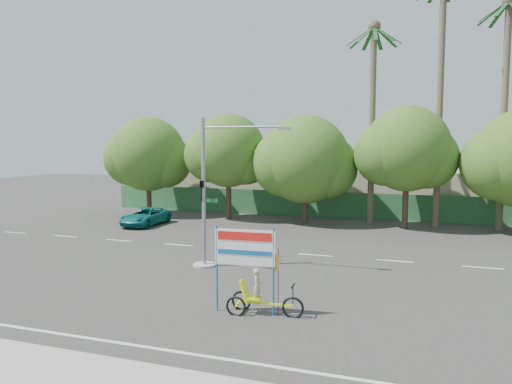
% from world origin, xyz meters
% --- Properties ---
extents(ground, '(120.00, 120.00, 0.00)m').
position_xyz_m(ground, '(0.00, 0.00, 0.00)').
color(ground, '#33302D').
rests_on(ground, ground).
extents(sidewalk_near, '(50.00, 2.40, 0.12)m').
position_xyz_m(sidewalk_near, '(0.00, -7.50, 0.06)').
color(sidewalk_near, gray).
rests_on(sidewalk_near, ground).
extents(fence, '(38.00, 0.08, 2.00)m').
position_xyz_m(fence, '(0.00, 21.50, 1.00)').
color(fence, '#336B3D').
rests_on(fence, ground).
extents(building_left, '(12.00, 8.00, 4.00)m').
position_xyz_m(building_left, '(-10.00, 26.00, 2.00)').
color(building_left, '#BAAC93').
rests_on(building_left, ground).
extents(building_right, '(14.00, 8.00, 3.60)m').
position_xyz_m(building_right, '(8.00, 26.00, 1.80)').
color(building_right, '#BAAC93').
rests_on(building_right, ground).
extents(tree_far_left, '(7.14, 6.00, 7.96)m').
position_xyz_m(tree_far_left, '(-14.05, 18.00, 4.76)').
color(tree_far_left, '#473828').
rests_on(tree_far_left, ground).
extents(tree_left, '(6.66, 5.60, 8.07)m').
position_xyz_m(tree_left, '(-7.05, 18.00, 5.06)').
color(tree_left, '#473828').
rests_on(tree_left, ground).
extents(tree_center, '(7.62, 6.40, 7.85)m').
position_xyz_m(tree_center, '(-1.05, 18.00, 4.47)').
color(tree_center, '#473828').
rests_on(tree_center, ground).
extents(tree_right, '(6.90, 5.80, 8.36)m').
position_xyz_m(tree_right, '(5.95, 18.00, 5.24)').
color(tree_right, '#473828').
rests_on(tree_right, ground).
extents(palm_tall, '(3.73, 3.79, 17.45)m').
position_xyz_m(palm_tall, '(8.00, 19.50, 10.46)').
color(palm_tall, '#70604C').
rests_on(palm_tall, ground).
extents(palm_mid, '(3.73, 3.79, 15.45)m').
position_xyz_m(palm_mid, '(12.00, 19.50, 9.40)').
color(palm_mid, '#70604C').
rests_on(palm_mid, ground).
extents(palm_short, '(3.73, 3.79, 14.45)m').
position_xyz_m(palm_short, '(3.50, 19.50, 8.86)').
color(palm_short, '#70604C').
rests_on(palm_short, ground).
extents(traffic_signal, '(4.72, 1.10, 7.00)m').
position_xyz_m(traffic_signal, '(-2.20, 3.98, 2.92)').
color(traffic_signal, gray).
rests_on(traffic_signal, ground).
extents(trike_billboard, '(3.12, 0.76, 3.06)m').
position_xyz_m(trike_billboard, '(1.93, -1.54, 1.23)').
color(trike_billboard, black).
rests_on(trike_billboard, ground).
extents(pickup_truck, '(2.12, 4.52, 1.25)m').
position_xyz_m(pickup_truck, '(-11.51, 13.37, 0.62)').
color(pickup_truck, '#0F6C6F').
rests_on(pickup_truck, ground).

